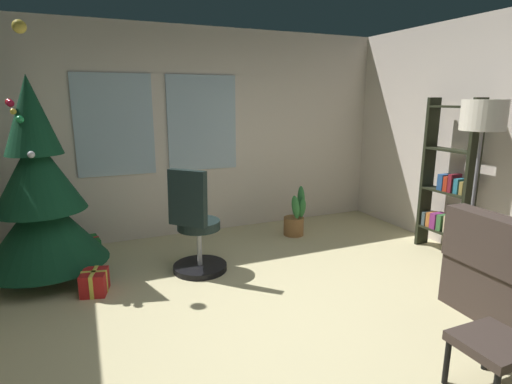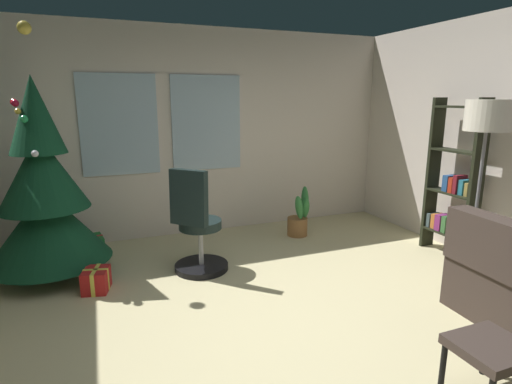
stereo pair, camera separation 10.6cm
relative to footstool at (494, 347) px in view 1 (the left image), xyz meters
The scene contains 10 objects.
ground_plane 1.34m from the footstool, 131.03° to the left, with size 5.36×5.49×0.10m, color beige.
wall_back_with_windows 3.99m from the footstool, 102.91° to the left, with size 5.36×0.12×2.64m.
footstool is the anchor object (origin of this frame).
holiday_tree 3.91m from the footstool, 131.58° to the left, with size 1.17×1.17×2.44m.
gift_box_red 3.20m from the footstool, 132.62° to the left, with size 0.28×0.31×0.22m.
gift_box_green 3.87m from the footstool, 124.31° to the left, with size 0.24×0.32×0.27m.
office_chair 2.70m from the footstool, 115.85° to the left, with size 0.59×0.59×1.10m.
bookshelf 2.51m from the footstool, 48.84° to the left, with size 0.18×0.64×1.77m.
floor_lamp 2.11m from the footstool, 44.53° to the left, with size 0.39×0.39×1.75m.
potted_plant 3.07m from the footstool, 83.79° to the left, with size 0.30×0.33×0.66m.
Camera 1 is at (-1.31, -2.38, 1.76)m, focal length 28.41 mm.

